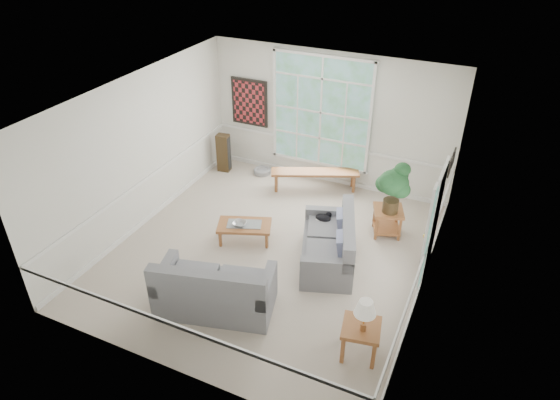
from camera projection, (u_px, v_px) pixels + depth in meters
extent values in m
cube|color=#B3A495|center=(271.00, 252.00, 9.31)|extent=(5.50, 6.00, 0.01)
cube|color=white|center=(269.00, 98.00, 7.73)|extent=(5.50, 6.00, 0.02)
cube|color=silver|center=(330.00, 120.00, 10.83)|extent=(5.50, 0.02, 3.00)
cube|color=silver|center=(165.00, 291.00, 6.21)|extent=(5.50, 0.02, 3.00)
cube|color=silver|center=(140.00, 152.00, 9.50)|extent=(0.02, 6.00, 3.00)
cube|color=silver|center=(433.00, 220.00, 7.54)|extent=(0.02, 6.00, 3.00)
cube|color=white|center=(321.00, 112.00, 10.79)|extent=(2.30, 0.08, 2.40)
cube|color=white|center=(433.00, 223.00, 8.25)|extent=(0.08, 0.90, 2.10)
cube|color=white|center=(427.00, 239.00, 7.71)|extent=(0.08, 0.26, 1.90)
cube|color=#5B1B1E|center=(249.00, 102.00, 11.43)|extent=(0.90, 0.06, 1.10)
cube|color=black|center=(449.00, 167.00, 8.87)|extent=(0.04, 0.26, 0.32)
cube|color=black|center=(453.00, 158.00, 9.18)|extent=(0.04, 0.26, 0.32)
cube|color=slate|center=(328.00, 241.00, 8.83)|extent=(1.39, 1.90, 0.92)
cube|color=slate|center=(215.00, 283.00, 7.83)|extent=(2.01, 1.38, 0.99)
cube|color=brown|center=(245.00, 232.00, 9.51)|extent=(1.14, 0.88, 0.37)
imported|color=#A1A1A6|center=(240.00, 223.00, 9.37)|extent=(0.32, 0.32, 0.07)
cube|color=brown|center=(315.00, 180.00, 11.14)|extent=(1.92, 1.13, 0.45)
cube|color=brown|center=(387.00, 221.00, 9.67)|extent=(0.71, 0.71, 0.55)
cube|color=brown|center=(360.00, 340.00, 7.12)|extent=(0.63, 0.63, 0.55)
cylinder|color=gray|center=(262.00, 171.00, 11.86)|extent=(0.52, 0.52, 0.12)
cube|color=#372916|center=(224.00, 153.00, 11.79)|extent=(0.31, 0.26, 0.92)
ellipsoid|color=black|center=(323.00, 218.00, 9.30)|extent=(0.36, 0.31, 0.14)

